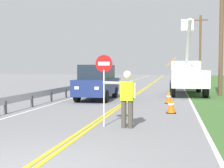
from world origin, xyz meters
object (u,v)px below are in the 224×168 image
object	(u,v)px
flagger_worker	(127,95)
utility_pole_mid	(200,48)
utility_bucket_truck	(187,75)
stop_sign_paddle	(104,74)
oncoming_suv_nearest	(97,82)
traffic_cone_mid	(169,97)
utility_pole_near	(221,34)
traffic_cone_lead	(171,105)

from	to	relation	value
flagger_worker	utility_pole_mid	xyz separation A→B (m)	(4.69, 29.41, 3.45)
utility_bucket_truck	utility_pole_mid	distance (m)	17.04
stop_sign_paddle	utility_bucket_truck	distance (m)	13.13
oncoming_suv_nearest	traffic_cone_mid	distance (m)	4.52
utility_pole_near	oncoming_suv_nearest	bearing A→B (deg)	-152.28
flagger_worker	traffic_cone_lead	xyz separation A→B (m)	(1.35, 3.37, -0.71)
utility_bucket_truck	utility_pole_mid	xyz separation A→B (m)	(2.32, 16.59, 3.08)
stop_sign_paddle	oncoming_suv_nearest	size ratio (longest dim) A/B	0.50
utility_pole_near	traffic_cone_mid	xyz separation A→B (m)	(-3.39, -5.22, -3.88)
flagger_worker	utility_pole_near	size ratio (longest dim) A/B	0.23
utility_pole_near	traffic_cone_lead	distance (m)	9.96
utility_pole_near	traffic_cone_mid	size ratio (longest dim) A/B	11.53
utility_bucket_truck	traffic_cone_lead	size ratio (longest dim) A/B	9.80
utility_pole_near	flagger_worker	bearing A→B (deg)	-110.99
utility_pole_near	stop_sign_paddle	bearing A→B (deg)	-114.25
oncoming_suv_nearest	utility_pole_mid	bearing A→B (deg)	70.07
traffic_cone_lead	flagger_worker	bearing A→B (deg)	-111.89
oncoming_suv_nearest	utility_pole_near	world-z (taller)	utility_pole_near
flagger_worker	traffic_cone_mid	bearing A→B (deg)	79.97
stop_sign_paddle	traffic_cone_lead	bearing A→B (deg)	57.27
stop_sign_paddle	traffic_cone_lead	size ratio (longest dim) A/B	3.33
flagger_worker	utility_pole_mid	size ratio (longest dim) A/B	0.21
traffic_cone_mid	oncoming_suv_nearest	bearing A→B (deg)	164.63
utility_bucket_truck	traffic_cone_mid	xyz separation A→B (m)	(-1.18, -6.09, -1.08)
stop_sign_paddle	traffic_cone_mid	world-z (taller)	stop_sign_paddle
oncoming_suv_nearest	utility_pole_mid	world-z (taller)	utility_pole_mid
oncoming_suv_nearest	traffic_cone_mid	bearing A→B (deg)	-15.37
flagger_worker	traffic_cone_lead	distance (m)	3.70
flagger_worker	traffic_cone_mid	xyz separation A→B (m)	(1.19, 6.73, -0.71)
utility_pole_near	traffic_cone_lead	xyz separation A→B (m)	(-3.23, -8.58, -3.88)
utility_pole_mid	traffic_cone_mid	bearing A→B (deg)	-98.77
oncoming_suv_nearest	stop_sign_paddle	bearing A→B (deg)	-73.36
flagger_worker	traffic_cone_mid	world-z (taller)	flagger_worker
utility_pole_mid	traffic_cone_lead	world-z (taller)	utility_pole_mid
stop_sign_paddle	traffic_cone_mid	bearing A→B (deg)	73.63
utility_pole_mid	flagger_worker	bearing A→B (deg)	-99.06
utility_pole_mid	utility_pole_near	bearing A→B (deg)	-90.34
utility_pole_mid	oncoming_suv_nearest	bearing A→B (deg)	-109.93
utility_bucket_truck	utility_pole_near	size ratio (longest dim) A/B	0.85
stop_sign_paddle	traffic_cone_lead	distance (m)	4.15
traffic_cone_mid	utility_pole_mid	bearing A→B (deg)	81.23
utility_bucket_truck	traffic_cone_lead	distance (m)	9.57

